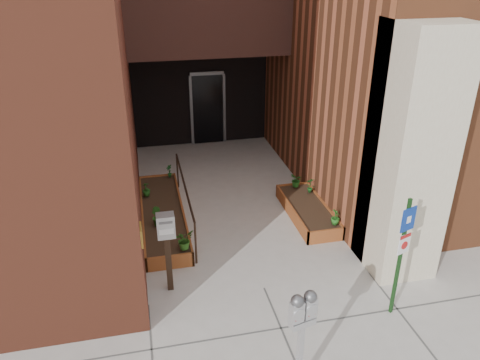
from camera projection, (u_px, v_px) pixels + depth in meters
ground at (264, 288)px, 8.18m from camera, size 80.00×80.00×0.00m
planter_left at (163, 216)px, 10.19m from camera, size 0.90×3.60×0.30m
planter_right at (307, 211)px, 10.37m from camera, size 0.80×2.20×0.30m
handrail at (185, 189)px, 9.98m from camera, size 0.04×3.34×0.90m
parking_meter at (303, 317)px, 5.76m from camera, size 0.37×0.21×1.60m
sign_post at (403, 246)px, 7.07m from camera, size 0.28×0.11×2.09m
payment_dropbox at (167, 237)px, 7.71m from camera, size 0.30×0.23×1.49m
shrub_left_a at (184, 240)px, 8.69m from camera, size 0.47×0.47×0.37m
shrub_left_b at (156, 216)px, 9.45m from camera, size 0.28×0.28×0.39m
shrub_left_c at (146, 189)px, 10.62m from camera, size 0.23×0.23×0.33m
shrub_left_d at (169, 171)px, 11.51m from camera, size 0.22×0.22×0.33m
shrub_right_a at (335, 217)px, 9.49m from camera, size 0.23×0.23×0.32m
shrub_right_b at (310, 185)px, 10.76m from camera, size 0.21×0.21×0.37m
shrub_right_c at (296, 180)px, 11.03m from camera, size 0.33×0.33×0.33m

